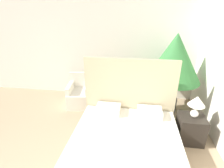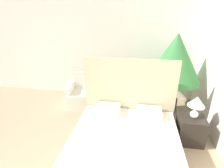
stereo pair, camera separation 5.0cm
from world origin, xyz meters
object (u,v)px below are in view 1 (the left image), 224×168
(armchair_near_window_right, at_px, (117,98))
(table_lamp, at_px, (197,103))
(bed, at_px, (126,141))
(nightstand, at_px, (190,129))
(armchair_near_window_left, at_px, (80,96))
(potted_palm, at_px, (175,59))
(side_table, at_px, (98,98))

(armchair_near_window_right, height_order, table_lamp, table_lamp)
(armchair_near_window_right, relative_size, table_lamp, 1.93)
(bed, xyz_separation_m, nightstand, (1.24, 0.58, -0.02))
(armchair_near_window_right, bearing_deg, armchair_near_window_left, 172.66)
(nightstand, xyz_separation_m, table_lamp, (0.02, 0.00, 0.58))
(armchair_near_window_right, height_order, nightstand, armchair_near_window_right)
(armchair_near_window_right, bearing_deg, potted_palm, -6.07)
(nightstand, relative_size, table_lamp, 1.26)
(bed, bearing_deg, side_table, 118.03)
(bed, relative_size, nightstand, 3.56)
(potted_palm, relative_size, side_table, 4.04)
(potted_palm, distance_m, nightstand, 1.60)
(armchair_near_window_right, distance_m, nightstand, 1.93)
(bed, height_order, armchair_near_window_left, bed)
(side_table, bearing_deg, armchair_near_window_right, 3.79)
(bed, bearing_deg, armchair_near_window_right, 102.12)
(armchair_near_window_right, relative_size, nightstand, 1.54)
(armchair_near_window_right, xyz_separation_m, table_lamp, (1.62, -1.08, 0.59))
(armchair_near_window_right, height_order, potted_palm, potted_palm)
(bed, relative_size, armchair_near_window_right, 2.31)
(bed, distance_m, nightstand, 1.37)
(bed, xyz_separation_m, armchair_near_window_right, (-0.36, 1.66, -0.03))
(armchair_near_window_left, height_order, table_lamp, table_lamp)
(armchair_near_window_right, distance_m, side_table, 0.51)
(table_lamp, relative_size, side_table, 0.89)
(armchair_near_window_left, relative_size, side_table, 1.73)
(potted_palm, relative_size, table_lamp, 4.52)
(bed, bearing_deg, armchair_near_window_left, 129.77)
(potted_palm, xyz_separation_m, table_lamp, (0.27, -1.11, -0.53))
(armchair_near_window_left, bearing_deg, table_lamp, -29.72)
(potted_palm, height_order, table_lamp, potted_palm)
(armchair_near_window_left, distance_m, armchair_near_window_right, 1.03)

